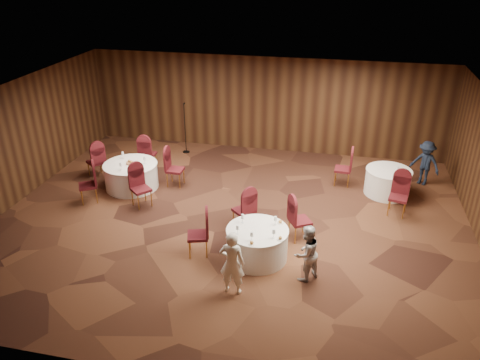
% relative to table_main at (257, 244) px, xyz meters
% --- Properties ---
extents(ground, '(12.00, 12.00, 0.00)m').
position_rel_table_main_xyz_m(ground, '(-0.95, 1.43, -0.38)').
color(ground, black).
rests_on(ground, ground).
extents(room_shell, '(12.00, 12.00, 12.00)m').
position_rel_table_main_xyz_m(room_shell, '(-0.95, 1.43, 1.59)').
color(room_shell, silver).
rests_on(room_shell, ground).
extents(table_main, '(1.39, 1.39, 0.74)m').
position_rel_table_main_xyz_m(table_main, '(0.00, 0.00, 0.00)').
color(table_main, silver).
rests_on(table_main, ground).
extents(table_left, '(1.55, 1.55, 0.74)m').
position_rel_table_main_xyz_m(table_left, '(-4.22, 2.68, 0.00)').
color(table_left, silver).
rests_on(table_left, ground).
extents(table_right, '(1.27, 1.27, 0.74)m').
position_rel_table_main_xyz_m(table_right, '(3.05, 3.85, 0.00)').
color(table_right, silver).
rests_on(table_right, ground).
extents(chairs_main, '(2.87, 2.02, 1.00)m').
position_rel_table_main_xyz_m(chairs_main, '(-0.35, 0.68, 0.12)').
color(chairs_main, '#3C0E0C').
rests_on(chairs_main, ground).
extents(chairs_left, '(3.17, 3.00, 1.00)m').
position_rel_table_main_xyz_m(chairs_left, '(-4.26, 2.70, 0.12)').
color(chairs_left, '#3C0E0C').
rests_on(chairs_left, ground).
extents(chairs_right, '(2.03, 2.06, 1.00)m').
position_rel_table_main_xyz_m(chairs_right, '(2.51, 3.44, 0.12)').
color(chairs_right, '#3C0E0C').
rests_on(chairs_right, ground).
extents(tabletop_main, '(1.05, 1.11, 0.22)m').
position_rel_table_main_xyz_m(tabletop_main, '(0.14, -0.12, 0.47)').
color(tabletop_main, silver).
rests_on(tabletop_main, table_main).
extents(tabletop_left, '(0.84, 0.81, 0.22)m').
position_rel_table_main_xyz_m(tabletop_left, '(-4.22, 2.68, 0.45)').
color(tabletop_left, silver).
rests_on(tabletop_left, table_left).
extents(tabletop_right, '(0.08, 0.08, 0.22)m').
position_rel_table_main_xyz_m(tabletop_right, '(3.24, 3.62, 0.52)').
color(tabletop_right, silver).
rests_on(tabletop_right, table_right).
extents(mic_stand, '(0.24, 0.24, 1.74)m').
position_rel_table_main_xyz_m(mic_stand, '(-3.51, 5.55, 0.15)').
color(mic_stand, black).
rests_on(mic_stand, ground).
extents(woman_a, '(0.52, 0.35, 1.41)m').
position_rel_table_main_xyz_m(woman_a, '(-0.28, -1.27, 0.33)').
color(woman_a, white).
rests_on(woman_a, ground).
extents(woman_b, '(0.77, 0.78, 1.27)m').
position_rel_table_main_xyz_m(woman_b, '(1.13, -0.51, 0.26)').
color(woman_b, '#B5B4B9').
rests_on(woman_b, ground).
extents(man_c, '(1.01, 0.87, 1.35)m').
position_rel_table_main_xyz_m(man_c, '(4.13, 4.72, 0.30)').
color(man_c, black).
rests_on(man_c, ground).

